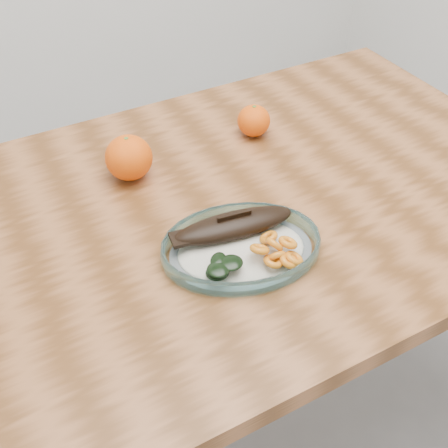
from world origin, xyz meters
The scene contains 5 objects.
ground centered at (0.00, 0.00, 0.00)m, with size 3.00×3.00×0.00m, color slate.
dining_table centered at (0.00, 0.00, 0.65)m, with size 1.20×0.80×0.75m.
plated_meal centered at (-0.10, -0.13, 0.77)m, with size 0.60×0.60×0.07m.
orange_left centered at (-0.19, 0.16, 0.80)m, with size 0.09×0.09×0.09m, color #F13F04.
orange_right centered at (0.10, 0.17, 0.79)m, with size 0.07×0.07×0.07m, color #F13F04.
Camera 1 is at (-0.45, -0.71, 1.42)m, focal length 45.00 mm.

